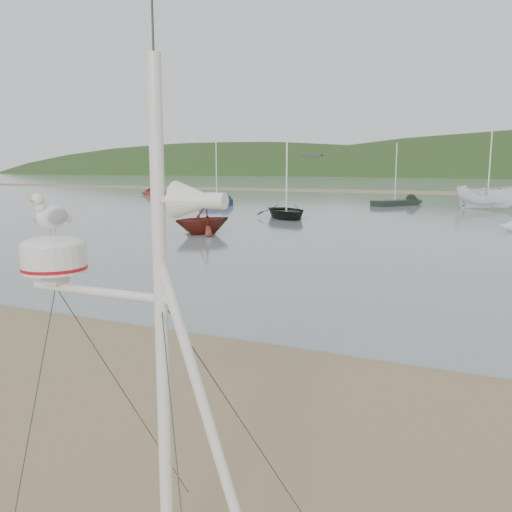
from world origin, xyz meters
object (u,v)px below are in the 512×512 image
at_px(mast_rig, 155,446).
at_px(sailboat_dark_mid, 406,202).
at_px(boat_dark, 287,184).
at_px(dinghy_red_far, 153,193).
at_px(sailboat_blue_near, 222,202).
at_px(boat_white, 489,177).
at_px(boat_red, 202,205).

relative_size(mast_rig, sailboat_dark_mid, 0.87).
relative_size(boat_dark, sailboat_dark_mid, 0.76).
bearing_deg(mast_rig, boat_dark, 109.45).
relative_size(boat_dark, dinghy_red_far, 0.91).
xyz_separation_m(boat_dark, dinghy_red_far, (-25.00, 20.49, -2.01)).
bearing_deg(sailboat_blue_near, mast_rig, -62.69).
bearing_deg(boat_white, sailboat_dark_mid, 90.63).
xyz_separation_m(boat_dark, sailboat_dark_mid, (5.14, 16.21, -2.00)).
distance_m(boat_white, sailboat_blue_near, 22.11).
distance_m(mast_rig, dinghy_red_far, 61.90).
height_order(mast_rig, boat_red, mast_rig).
distance_m(mast_rig, boat_white, 43.82).
xyz_separation_m(boat_dark, boat_red, (-0.76, -9.69, -0.77)).
bearing_deg(boat_white, dinghy_red_far, 100.80).
relative_size(boat_dark, boat_red, 1.52).
distance_m(boat_red, boat_white, 26.58).
xyz_separation_m(sailboat_dark_mid, dinghy_red_far, (-30.13, 4.29, -0.01)).
xyz_separation_m(boat_white, dinghy_red_far, (-36.87, 6.83, -2.37)).
xyz_separation_m(mast_rig, sailboat_blue_near, (-20.27, 39.25, -0.94)).
bearing_deg(boat_red, sailboat_blue_near, 147.64).
bearing_deg(dinghy_red_far, sailboat_dark_mid, -8.10).
height_order(sailboat_dark_mid, dinghy_red_far, sailboat_dark_mid).
bearing_deg(boat_red, mast_rig, -28.44).
height_order(boat_dark, sailboat_dark_mid, sailboat_dark_mid).
relative_size(boat_red, boat_white, 0.57).
distance_m(mast_rig, boat_dark, 31.96).
relative_size(boat_dark, sailboat_blue_near, 0.74).
bearing_deg(boat_dark, mast_rig, -109.56).
bearing_deg(mast_rig, sailboat_dark_mid, 96.77).
bearing_deg(sailboat_dark_mid, boat_red, -102.84).
distance_m(boat_dark, sailboat_dark_mid, 17.12).
bearing_deg(mast_rig, sailboat_blue_near, 117.31).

